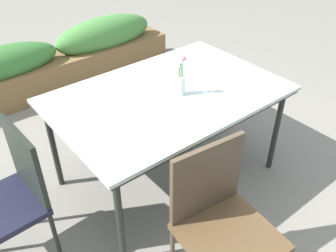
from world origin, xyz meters
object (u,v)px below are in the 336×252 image
Objects in this scene: chair_end_left at (11,194)px; dining_table at (168,99)px; flower_vase at (181,78)px; chair_near_left at (221,218)px; planter_box at (59,61)px.

dining_table is at bearing -92.77° from chair_end_left.
chair_end_left is 1.29m from flower_vase.
planter_box is at bearing -90.46° from chair_near_left.
dining_table is 1.98m from planter_box.
flower_vase is at bearing -96.21° from chair_end_left.
planter_box is (0.35, 2.83, -0.23)m from chair_near_left.
flower_vase is at bearing -88.33° from planter_box.
chair_end_left is (-0.82, 0.90, -0.01)m from chair_near_left.
chair_near_left is (-0.36, -0.90, -0.19)m from dining_table.
chair_near_left is at bearing -116.53° from flower_vase.
chair_near_left is 2.86m from planter_box.
chair_end_left is at bearing 176.39° from flower_vase.
flower_vase reaches higher than planter_box.
flower_vase reaches higher than chair_near_left.
flower_vase is 0.11× the size of planter_box.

